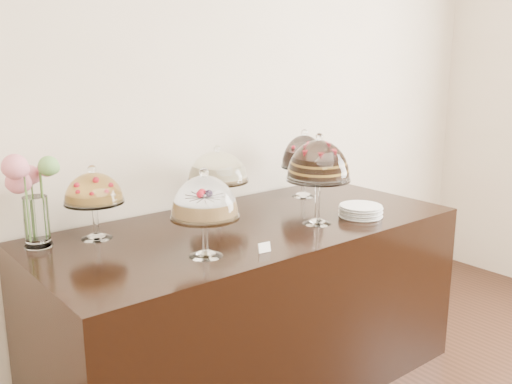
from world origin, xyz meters
TOP-DOWN VIEW (x-y plane):
  - wall_back at (0.00, 3.00)m, footprint 5.00×0.04m
  - display_counter at (-0.06, 2.45)m, footprint 2.20×1.00m
  - cake_stand_sugar_sponge at (-0.51, 2.20)m, footprint 0.30×0.30m
  - cake_stand_choco_layer at (0.22, 2.25)m, footprint 0.33×0.33m
  - cake_stand_cheesecake at (-0.05, 2.75)m, footprint 0.34×0.34m
  - cake_stand_dark_choco at (0.56, 2.71)m, footprint 0.28×0.28m
  - cake_stand_fruit_tart at (-0.77, 2.73)m, footprint 0.28×0.28m
  - flower_vase at (-1.04, 2.78)m, footprint 0.26×0.26m
  - plate_stack at (0.49, 2.19)m, footprint 0.23×0.23m
  - price_card_left at (-0.28, 2.08)m, footprint 0.06×0.02m

SIDE VIEW (x-z plane):
  - display_counter at x=-0.06m, z-range 0.00..0.90m
  - price_card_left at x=-0.28m, z-range 0.90..0.94m
  - plate_stack at x=0.49m, z-range 0.90..0.96m
  - cake_stand_fruit_tart at x=-0.77m, z-range 0.95..1.30m
  - cake_stand_cheesecake at x=-0.05m, z-range 0.95..1.33m
  - cake_stand_sugar_sponge at x=-0.51m, z-range 0.95..1.34m
  - flower_vase at x=-1.04m, z-range 0.94..1.38m
  - cake_stand_dark_choco at x=0.56m, z-range 0.95..1.37m
  - cake_stand_choco_layer at x=0.22m, z-range 0.98..1.45m
  - wall_back at x=0.00m, z-range 0.00..3.00m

